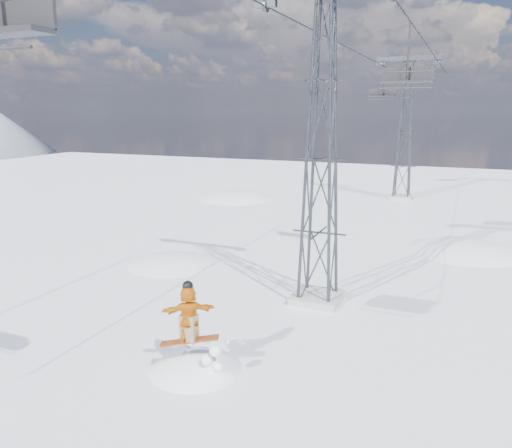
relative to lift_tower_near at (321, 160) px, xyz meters
name	(u,v)px	position (x,y,z in m)	size (l,w,h in m)	color
ground	(196,407)	(-0.80, -8.00, -5.47)	(120.00, 120.00, 0.00)	white
snow_terrain	(290,353)	(-5.57, 13.24, -15.06)	(39.00, 37.00, 22.00)	white
lift_tower_near	(321,160)	(0.00, 0.00, 0.00)	(5.20, 1.80, 11.43)	#999999
lift_tower_far	(405,133)	(0.00, 25.00, 0.00)	(5.20, 1.80, 11.43)	#999999
haul_cables	(381,43)	(0.00, 11.50, 5.38)	(4.46, 51.00, 0.06)	black
snowboarder_jump	(197,420)	(-1.73, -6.38, -7.11)	(4.40, 4.40, 6.70)	white
lift_chair_mid	(407,76)	(2.20, 5.37, 3.20)	(2.20, 0.63, 2.73)	black
lift_chair_far	(383,93)	(-2.20, 26.46, 3.18)	(2.21, 0.64, 2.75)	black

